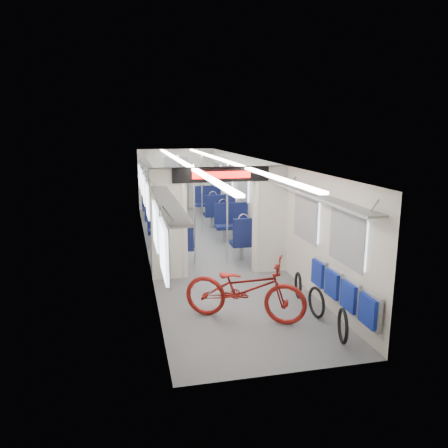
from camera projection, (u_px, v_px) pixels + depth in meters
name	position (u px, v px, depth m)	size (l,w,h in m)	color
carriage	(205.00, 193.00, 10.73)	(12.00, 12.02, 2.31)	#515456
bicycle	(245.00, 289.00, 7.07)	(0.70, 2.02, 1.06)	maroon
flip_bench	(342.00, 290.00, 6.88)	(0.12, 2.10, 0.51)	gray
bike_hoop_a	(343.00, 327.00, 6.35)	(0.53, 0.53, 0.05)	black
bike_hoop_b	(316.00, 304.00, 7.20)	(0.53, 0.53, 0.05)	black
bike_hoop_c	(298.00, 286.00, 8.05)	(0.49, 0.49, 0.05)	black
seat_bay_near_left	(169.00, 233.00, 10.74)	(0.93, 2.15, 1.12)	#0D133C
seat_bay_near_right	(241.00, 228.00, 11.22)	(0.95, 2.26, 1.16)	#0D133C
seat_bay_far_left	(158.00, 208.00, 14.01)	(0.94, 2.20, 1.14)	#0D133C
seat_bay_far_right	(213.00, 204.00, 14.68)	(0.96, 2.31, 1.17)	#0D133C
stanchion_near_left	(194.00, 215.00, 9.88)	(0.04, 0.04, 2.30)	silver
stanchion_near_right	(227.00, 215.00, 9.89)	(0.04, 0.04, 2.30)	silver
stanchion_far_left	(179.00, 194.00, 12.97)	(0.04, 0.04, 2.30)	silver
stanchion_far_right	(202.00, 194.00, 12.92)	(0.04, 0.04, 2.30)	silver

